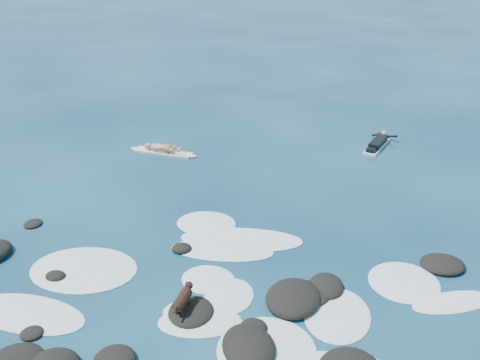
# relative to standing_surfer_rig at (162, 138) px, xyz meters

# --- Properties ---
(ground) EXTENTS (160.00, 160.00, 0.00)m
(ground) POSITION_rel_standing_surfer_rig_xyz_m (3.96, -7.96, -0.70)
(ground) COLOR #0A2642
(ground) RESTS_ON ground
(reef_rocks) EXTENTS (14.56, 7.50, 0.53)m
(reef_rocks) POSITION_rel_standing_surfer_rig_xyz_m (4.12, -10.40, -0.59)
(reef_rocks) COLOR black
(reef_rocks) RESTS_ON ground
(breaking_foam) EXTENTS (13.68, 7.68, 0.12)m
(breaking_foam) POSITION_rel_standing_surfer_rig_xyz_m (4.28, -8.78, -0.69)
(breaking_foam) COLOR white
(breaking_foam) RESTS_ON ground
(standing_surfer_rig) EXTENTS (3.11, 0.93, 1.77)m
(standing_surfer_rig) POSITION_rel_standing_surfer_rig_xyz_m (0.00, 0.00, 0.00)
(standing_surfer_rig) COLOR #FEECCB
(standing_surfer_rig) RESTS_ON ground
(paddling_surfer_rig) EXTENTS (1.60, 2.64, 0.47)m
(paddling_surfer_rig) POSITION_rel_standing_surfer_rig_xyz_m (9.17, 2.25, -0.54)
(paddling_surfer_rig) COLOR white
(paddling_surfer_rig) RESTS_ON ground
(dog) EXTENTS (0.40, 1.17, 0.74)m
(dog) POSITION_rel_standing_surfer_rig_xyz_m (3.51, -10.05, -0.21)
(dog) COLOR black
(dog) RESTS_ON ground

